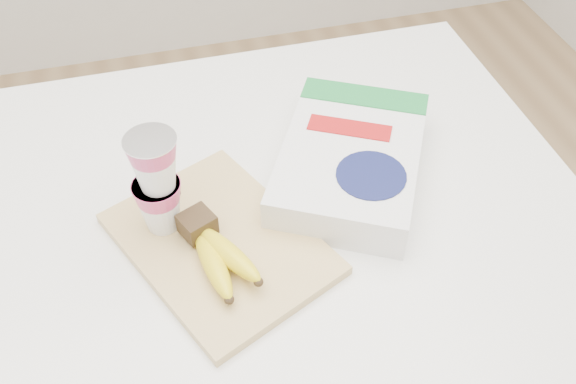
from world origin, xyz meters
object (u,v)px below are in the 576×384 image
at_px(cutting_board, 220,243).
at_px(cereal_box, 351,160).
at_px(bananas, 216,252).
at_px(yogurt_stack, 156,181).
at_px(table, 212,372).

distance_m(cutting_board, cereal_box, 0.26).
bearing_deg(cutting_board, bananas, -129.49).
xyz_separation_m(cutting_board, yogurt_stack, (-0.07, 0.05, 0.10)).
distance_m(table, yogurt_stack, 0.60).
height_order(cutting_board, yogurt_stack, yogurt_stack).
xyz_separation_m(cutting_board, bananas, (-0.01, -0.04, 0.03)).
distance_m(cutting_board, bananas, 0.05).
distance_m(table, bananas, 0.54).
bearing_deg(cutting_board, table, 96.89).
bearing_deg(cutting_board, yogurt_stack, 120.81).
height_order(yogurt_stack, cereal_box, yogurt_stack).
relative_size(cutting_board, cereal_box, 0.85).
bearing_deg(cereal_box, bananas, -123.10).
distance_m(cutting_board, yogurt_stack, 0.14).
bearing_deg(yogurt_stack, bananas, -54.61).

